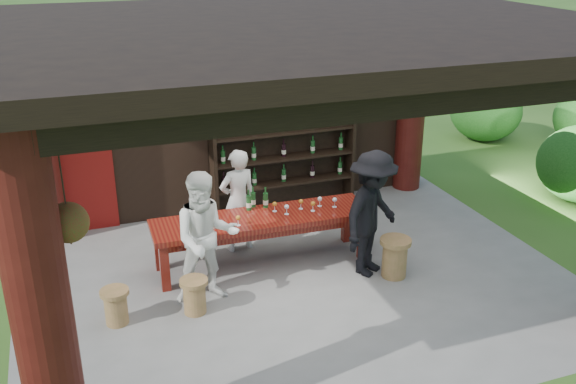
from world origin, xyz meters
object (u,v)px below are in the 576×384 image
object	(u,v)px
guest_man	(372,214)
napkin_basket	(204,223)
wine_shelf	(284,146)
host	(238,201)
stool_near_right	(395,257)
stool_far_left	(116,306)
guest_woman	(206,238)
stool_near_left	(194,295)
tasting_table	(262,224)

from	to	relation	value
guest_man	napkin_basket	size ratio (longest dim) A/B	6.89
wine_shelf	host	distance (m)	1.77
stool_near_right	napkin_basket	world-z (taller)	napkin_basket
host	stool_far_left	bearing A→B (deg)	25.46
stool_far_left	guest_woman	xyz separation A→B (m)	(1.20, 0.19, 0.63)
guest_woman	napkin_basket	bearing A→B (deg)	83.77
guest_man	host	bearing A→B (deg)	104.92
wine_shelf	napkin_basket	distance (m)	2.69
stool_near_left	stool_near_right	world-z (taller)	stool_near_right
napkin_basket	host	bearing A→B (deg)	45.31
wine_shelf	guest_woman	world-z (taller)	wine_shelf
guest_woman	guest_man	xyz separation A→B (m)	(2.29, -0.09, 0.02)
guest_woman	guest_man	world-z (taller)	guest_man
guest_man	stool_near_left	bearing A→B (deg)	149.96
tasting_table	guest_woman	size ratio (longest dim) A/B	1.79
stool_near_left	stool_near_right	distance (m)	2.81
napkin_basket	stool_near_right	bearing A→B (deg)	-19.58
stool_far_left	napkin_basket	size ratio (longest dim) A/B	1.78
wine_shelf	guest_man	xyz separation A→B (m)	(0.35, -2.60, -0.22)
stool_near_left	stool_far_left	size ratio (longest dim) A/B	1.01
stool_near_left	host	world-z (taller)	host
wine_shelf	tasting_table	size ratio (longest dim) A/B	0.80
guest_woman	guest_man	distance (m)	2.29
stool_near_left	guest_man	bearing A→B (deg)	4.14
stool_near_left	tasting_table	bearing A→B (deg)	38.01
guest_man	napkin_basket	world-z (taller)	guest_man
stool_near_left	guest_man	distance (m)	2.62
stool_near_left	stool_near_right	bearing A→B (deg)	-0.79
host	napkin_basket	distance (m)	0.94
tasting_table	stool_near_right	bearing A→B (deg)	-31.15
tasting_table	stool_near_left	bearing A→B (deg)	-141.99
stool_near_left	wine_shelf	bearing A→B (deg)	51.89
tasting_table	stool_near_right	distance (m)	1.91
napkin_basket	stool_far_left	bearing A→B (deg)	-150.21
host	guest_man	distance (m)	2.02
host	tasting_table	bearing A→B (deg)	97.69
guest_man	guest_woman	bearing A→B (deg)	143.47
stool_near_left	stool_far_left	distance (m)	0.96
tasting_table	guest_man	distance (m)	1.56
guest_woman	stool_near_left	bearing A→B (deg)	-126.95
wine_shelf	stool_near_right	distance (m)	3.00
guest_woman	guest_man	bearing A→B (deg)	2.04
stool_near_right	guest_man	bearing A→B (deg)	140.57
guest_man	stool_near_right	bearing A→B (deg)	-73.61
stool_near_right	guest_man	distance (m)	0.69
tasting_table	guest_man	world-z (taller)	guest_man
wine_shelf	stool_near_left	size ratio (longest dim) A/B	5.38
stool_far_left	host	size ratio (longest dim) A/B	0.29
host	guest_man	xyz separation A→B (m)	(1.52, -1.32, 0.11)
napkin_basket	stool_near_left	bearing A→B (deg)	-112.67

